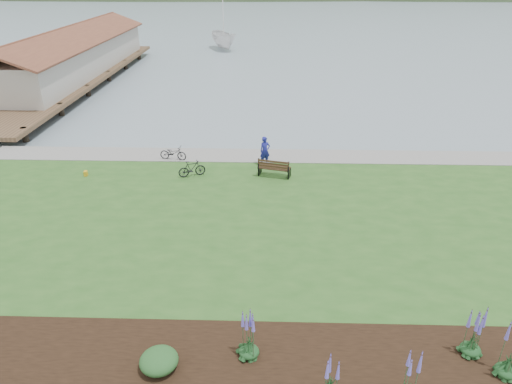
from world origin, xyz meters
TOP-DOWN VIEW (x-y plane):
  - ground at (0.00, 0.00)m, footprint 600.00×600.00m
  - lawn at (0.00, -2.00)m, footprint 34.00×20.00m
  - shoreline_path at (0.00, 6.90)m, footprint 34.00×2.20m
  - garden_bed at (3.00, -9.80)m, footprint 24.00×4.40m
  - pier_pavilion at (-20.00, 27.52)m, footprint 8.00×36.00m
  - park_bench at (0.50, 3.88)m, footprint 1.86×1.12m
  - person at (-0.02, 5.57)m, footprint 0.86×0.74m
  - bicycle_a at (-5.52, 6.14)m, footprint 0.85×1.71m
  - bicycle_b at (-4.02, 3.80)m, footprint 0.99×1.57m
  - sailboat at (-6.35, 47.77)m, footprint 14.86×14.96m
  - pannier at (-9.95, 3.69)m, footprint 0.19×0.27m
  - echium_0 at (3.91, -10.62)m, footprint 0.62×0.62m
  - echium_1 at (6.34, -8.78)m, footprint 0.62×0.62m
  - echium_2 at (7.04, -9.56)m, footprint 0.62×0.62m
  - echium_4 at (-0.31, -9.07)m, footprint 0.62×0.62m
  - echium_5 at (1.88, -10.55)m, footprint 0.62×0.62m
  - shrub_0 at (-2.89, -9.62)m, footprint 1.13×1.13m

SIDE VIEW (x-z plane):
  - ground at x=0.00m, z-range 0.00..0.00m
  - sailboat at x=-6.35m, z-range -14.78..14.78m
  - lawn at x=0.00m, z-range 0.00..0.40m
  - shoreline_path at x=0.00m, z-range 0.40..0.43m
  - garden_bed at x=3.00m, z-range 0.40..0.44m
  - pannier at x=-9.95m, z-range 0.40..0.68m
  - shrub_0 at x=-2.89m, z-range 0.44..1.00m
  - bicycle_a at x=-5.52m, z-range 0.40..1.26m
  - bicycle_b at x=-4.02m, z-range 0.40..1.31m
  - park_bench at x=0.50m, z-range 0.40..1.47m
  - echium_5 at x=1.88m, z-range 0.20..1.96m
  - echium_2 at x=7.04m, z-range 0.20..2.02m
  - echium_0 at x=3.91m, z-range 0.18..2.25m
  - echium_1 at x=6.34m, z-range 0.29..2.21m
  - echium_4 at x=-0.31m, z-range 0.29..2.29m
  - person at x=-0.02m, z-range 0.40..2.40m
  - pier_pavilion at x=-20.00m, z-range -0.06..5.34m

